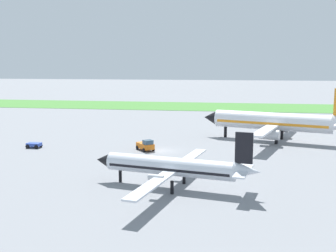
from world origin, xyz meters
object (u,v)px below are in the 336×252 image
at_px(airplane_foreground_turboprop, 173,166).
at_px(pushback_tug_midfield, 146,145).
at_px(baggage_cart_near_gate, 34,145).
at_px(airplane_midfield_jet, 275,122).

xyz_separation_m(airplane_foreground_turboprop, pushback_tug_midfield, (-7.78, 20.63, -1.76)).
height_order(airplane_foreground_turboprop, pushback_tug_midfield, airplane_foreground_turboprop).
height_order(baggage_cart_near_gate, pushback_tug_midfield, pushback_tug_midfield).
bearing_deg(pushback_tug_midfield, airplane_foreground_turboprop, -18.95).
bearing_deg(airplane_foreground_turboprop, baggage_cart_near_gate, -23.79).
xyz_separation_m(airplane_foreground_turboprop, baggage_cart_near_gate, (-27.87, 19.70, -2.11)).
relative_size(airplane_foreground_turboprop, pushback_tug_midfield, 6.17).
bearing_deg(pushback_tug_midfield, baggage_cart_near_gate, -126.96).
bearing_deg(airplane_foreground_turboprop, pushback_tug_midfield, -57.87).
bearing_deg(baggage_cart_near_gate, airplane_midfield_jet, 19.37).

